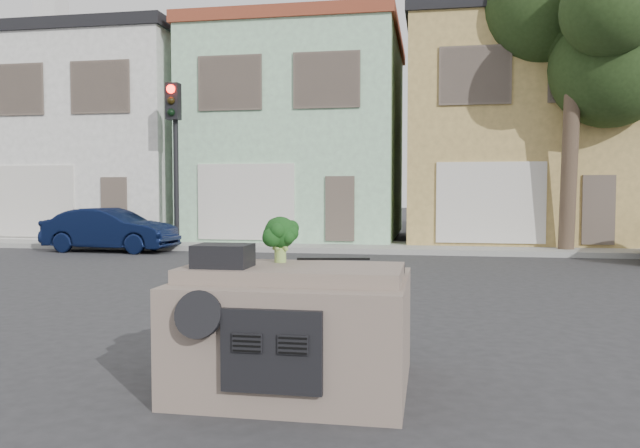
# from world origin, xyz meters

# --- Properties ---
(ground_plane) EXTENTS (120.00, 120.00, 0.00)m
(ground_plane) POSITION_xyz_m (0.00, 0.00, 0.00)
(ground_plane) COLOR #303033
(ground_plane) RESTS_ON ground
(sidewalk) EXTENTS (40.00, 3.00, 0.15)m
(sidewalk) POSITION_xyz_m (0.00, 10.50, 0.07)
(sidewalk) COLOR gray
(sidewalk) RESTS_ON ground
(townhouse_white) EXTENTS (7.20, 8.20, 7.55)m
(townhouse_white) POSITION_xyz_m (-11.00, 14.50, 3.77)
(townhouse_white) COLOR silver
(townhouse_white) RESTS_ON ground
(townhouse_mint) EXTENTS (7.20, 8.20, 7.55)m
(townhouse_mint) POSITION_xyz_m (-3.50, 14.50, 3.77)
(townhouse_mint) COLOR #A4D5AC
(townhouse_mint) RESTS_ON ground
(townhouse_tan) EXTENTS (7.20, 8.20, 7.55)m
(townhouse_tan) POSITION_xyz_m (4.00, 14.50, 3.77)
(townhouse_tan) COLOR tan
(townhouse_tan) RESTS_ON ground
(navy_sedan) EXTENTS (3.96, 1.53, 1.29)m
(navy_sedan) POSITION_xyz_m (-8.11, 8.49, 0.00)
(navy_sedan) COLOR black
(navy_sedan) RESTS_ON ground
(traffic_signal) EXTENTS (0.40, 0.40, 5.10)m
(traffic_signal) POSITION_xyz_m (-6.50, 9.50, 2.55)
(traffic_signal) COLOR black
(traffic_signal) RESTS_ON ground
(tree_near) EXTENTS (4.40, 4.00, 8.50)m
(tree_near) POSITION_xyz_m (5.00, 9.80, 4.25)
(tree_near) COLOR #213516
(tree_near) RESTS_ON ground
(car_dashboard) EXTENTS (2.00, 1.80, 1.12)m
(car_dashboard) POSITION_xyz_m (0.00, -3.00, 0.56)
(car_dashboard) COLOR #7A695D
(car_dashboard) RESTS_ON ground
(instrument_hump) EXTENTS (0.48, 0.38, 0.20)m
(instrument_hump) POSITION_xyz_m (-0.58, -3.35, 1.22)
(instrument_hump) COLOR black
(instrument_hump) RESTS_ON car_dashboard
(wiper_arm) EXTENTS (0.69, 0.15, 0.02)m
(wiper_arm) POSITION_xyz_m (0.28, -2.62, 1.13)
(wiper_arm) COLOR black
(wiper_arm) RESTS_ON car_dashboard
(broccoli) EXTENTS (0.48, 0.48, 0.44)m
(broccoli) POSITION_xyz_m (-0.18, -2.90, 1.34)
(broccoli) COLOR #113410
(broccoli) RESTS_ON car_dashboard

